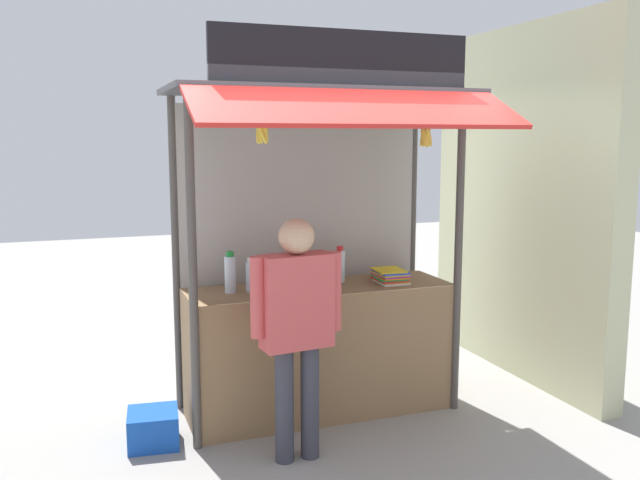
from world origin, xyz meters
name	(u,v)px	position (x,y,z in m)	size (l,w,h in m)	color
ground_plane	(320,411)	(0.00, 0.00, 0.00)	(20.00, 20.00, 0.00)	gray
stall_counter	(320,349)	(0.00, 0.00, 0.48)	(1.97, 0.60, 0.97)	olive
stall_structure	(315,194)	(0.00, 0.11, 1.65)	(2.17, 1.47, 2.75)	#4C4742
water_bottle_back_right	(334,272)	(0.11, 0.00, 1.07)	(0.06, 0.06, 0.22)	silver
water_bottle_center	(340,265)	(0.20, 0.10, 1.10)	(0.08, 0.08, 0.28)	silver
water_bottle_back_left	(259,272)	(-0.41, 0.19, 1.07)	(0.06, 0.06, 0.23)	silver
water_bottle_far_left	(250,276)	(-0.52, 0.02, 1.08)	(0.07, 0.07, 0.25)	silver
water_bottle_right	(300,266)	(-0.11, 0.12, 1.11)	(0.08, 0.08, 0.30)	silver
water_bottle_left	(230,273)	(-0.66, 0.04, 1.11)	(0.08, 0.08, 0.30)	silver
magazine_stack_mid_right	(292,293)	(-0.29, -0.23, 0.99)	(0.23, 0.26, 0.04)	blue
magazine_stack_front_right	(390,276)	(0.55, -0.04, 1.02)	(0.24, 0.27, 0.10)	white
banana_bunch_inner_left	(426,136)	(0.64, -0.40, 2.07)	(0.10, 0.10, 0.27)	#332D23
banana_bunch_leftmost	(262,132)	(-0.54, -0.40, 2.10)	(0.11, 0.11, 0.25)	#332D23
vendor_person	(297,317)	(-0.41, -0.69, 0.95)	(0.60, 0.24, 1.57)	#383842
plastic_crate	(153,428)	(-1.26, -0.15, 0.12)	(0.33, 0.33, 0.23)	#194CB2
neighbour_wall	(520,203)	(1.97, 0.30, 1.50)	(0.20, 2.40, 3.00)	beige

